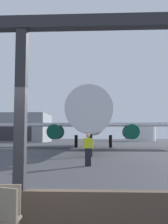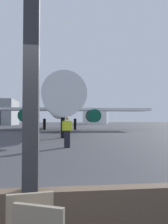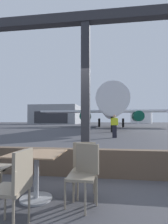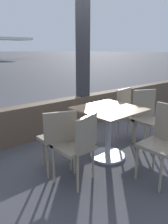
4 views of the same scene
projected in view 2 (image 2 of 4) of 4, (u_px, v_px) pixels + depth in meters
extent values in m
plane|color=#424247|center=(55.00, 128.00, 42.60)|extent=(220.00, 220.00, 0.00)
cube|color=brown|center=(30.00, 215.00, 2.93)|extent=(9.13, 0.24, 0.63)
cube|color=#2D2D33|center=(31.00, 99.00, 2.98)|extent=(0.20, 0.20, 3.63)
cube|color=gray|center=(30.00, 218.00, 1.97)|extent=(0.40, 0.09, 0.43)
cylinder|color=silver|center=(60.00, 107.00, 34.16)|extent=(3.41, 31.62, 3.41)
cone|color=silver|center=(64.00, 95.00, 17.18)|extent=(3.24, 2.60, 3.24)
cylinder|color=black|center=(63.00, 95.00, 19.07)|extent=(3.47, 0.90, 3.47)
cube|color=silver|center=(11.00, 109.00, 33.99)|extent=(12.93, 4.20, 0.36)
cube|color=silver|center=(107.00, 110.00, 35.75)|extent=(12.93, 4.20, 0.36)
cylinder|color=#0C4C38|center=(26.00, 116.00, 32.86)|extent=(1.90, 3.20, 1.90)
cylinder|color=#0C4C38|center=(93.00, 116.00, 34.04)|extent=(1.90, 3.20, 1.90)
cube|color=#0C4C38|center=(59.00, 92.00, 48.50)|extent=(0.36, 4.40, 5.20)
cylinder|color=black|center=(63.00, 128.00, 19.28)|extent=(0.36, 0.36, 1.75)
cylinder|color=black|center=(44.00, 124.00, 35.50)|extent=(0.44, 0.44, 1.75)
cylinder|color=black|center=(75.00, 124.00, 36.07)|extent=(0.44, 0.44, 1.75)
cube|color=black|center=(67.00, 139.00, 12.71)|extent=(0.32, 0.20, 0.95)
cube|color=yellow|center=(67.00, 126.00, 12.73)|extent=(0.40, 0.22, 0.55)
sphere|color=tan|center=(67.00, 118.00, 12.75)|extent=(0.22, 0.22, 0.22)
cylinder|color=yellow|center=(71.00, 126.00, 12.70)|extent=(0.09, 0.09, 0.52)
cylinder|color=yellow|center=(63.00, 126.00, 12.77)|extent=(0.09, 0.09, 0.52)
cylinder|color=white|center=(95.00, 117.00, 89.10)|extent=(9.94, 9.94, 5.39)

